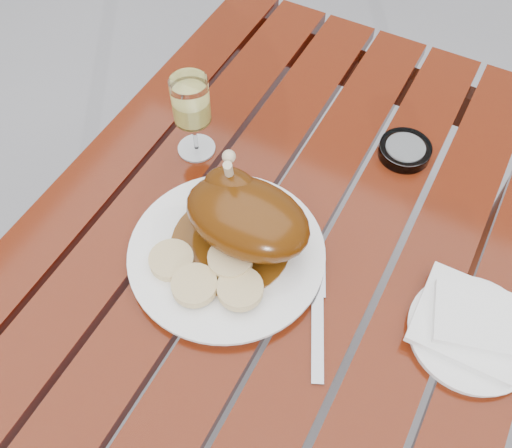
{
  "coord_description": "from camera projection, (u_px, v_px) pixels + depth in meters",
  "views": [
    {
      "loc": [
        0.2,
        -0.44,
        1.52
      ],
      "look_at": [
        -0.04,
        0.01,
        0.78
      ],
      "focal_mm": 40.0,
      "sensor_mm": 36.0,
      "label": 1
    }
  ],
  "objects": [
    {
      "name": "ground",
      "position": [
        267.0,
        397.0,
        1.53
      ],
      "size": [
        60.0,
        60.0,
        0.0
      ],
      "primitive_type": "plane",
      "color": "slate",
      "rests_on": "ground"
    },
    {
      "name": "fork",
      "position": [
        196.0,
        228.0,
        0.93
      ],
      "size": [
        0.08,
        0.17,
        0.01
      ],
      "primitive_type": "cube",
      "rotation": [
        0.0,
        0.0,
        -0.34
      ],
      "color": "gray",
      "rests_on": "table"
    },
    {
      "name": "napkin",
      "position": [
        470.0,
        321.0,
        0.81
      ],
      "size": [
        0.15,
        0.14,
        0.01
      ],
      "primitive_type": "cube",
      "rotation": [
        0.0,
        0.0,
        0.01
      ],
      "color": "white",
      "rests_on": "side_plate"
    },
    {
      "name": "knife",
      "position": [
        317.0,
        323.0,
        0.83
      ],
      "size": [
        0.09,
        0.17,
        0.01
      ],
      "primitive_type": "cube",
      "rotation": [
        0.0,
        0.0,
        0.43
      ],
      "color": "gray",
      "rests_on": "table"
    },
    {
      "name": "side_plate",
      "position": [
        472.0,
        334.0,
        0.82
      ],
      "size": [
        0.22,
        0.22,
        0.01
      ],
      "primitive_type": "cylinder",
      "rotation": [
        0.0,
        0.0,
        -0.2
      ],
      "color": "white",
      "rests_on": "table"
    },
    {
      "name": "table",
      "position": [
        270.0,
        342.0,
        1.22
      ],
      "size": [
        0.8,
        1.2,
        0.75
      ],
      "primitive_type": "cube",
      "color": "#63230B",
      "rests_on": "ground"
    },
    {
      "name": "dinner_plate",
      "position": [
        227.0,
        254.0,
        0.89
      ],
      "size": [
        0.4,
        0.4,
        0.02
      ],
      "primitive_type": "cylinder",
      "rotation": [
        0.0,
        0.0,
        0.38
      ],
      "color": "white",
      "rests_on": "table"
    },
    {
      "name": "bread_dumplings",
      "position": [
        209.0,
        273.0,
        0.84
      ],
      "size": [
        0.19,
        0.13,
        0.03
      ],
      "color": "#E0C288",
      "rests_on": "dinner_plate"
    },
    {
      "name": "ashtray",
      "position": [
        405.0,
        150.0,
        1.01
      ],
      "size": [
        0.11,
        0.11,
        0.02
      ],
      "primitive_type": "cylinder",
      "rotation": [
        0.0,
        0.0,
        0.23
      ],
      "color": "#B2B7BC",
      "rests_on": "table"
    },
    {
      "name": "roast_duck",
      "position": [
        244.0,
        215.0,
        0.86
      ],
      "size": [
        0.21,
        0.19,
        0.14
      ],
      "color": "#552C09",
      "rests_on": "dinner_plate"
    },
    {
      "name": "wine_glass",
      "position": [
        193.0,
        117.0,
        0.96
      ],
      "size": [
        0.09,
        0.09,
        0.16
      ],
      "primitive_type": "cylinder",
      "rotation": [
        0.0,
        0.0,
        0.43
      ],
      "color": "#F9EF71",
      "rests_on": "table"
    }
  ]
}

